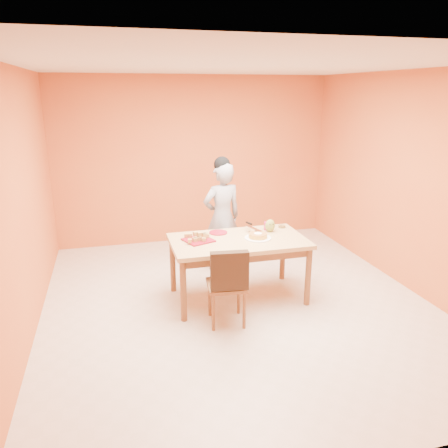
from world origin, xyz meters
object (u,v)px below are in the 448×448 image
object	(u,v)px
dining_chair	(227,284)
pastry_platter	(198,240)
person	(222,218)
red_dinner_plate	(218,233)
magenta_glass	(267,226)
sponge_cake	(258,236)
dining_table	(238,247)
egg_ornament	(270,226)
checker_tin	(282,226)

from	to	relation	value
dining_chair	pastry_platter	size ratio (longest dim) A/B	2.95
person	red_dinner_plate	world-z (taller)	person
pastry_platter	magenta_glass	xyz separation A→B (m)	(0.92, 0.20, 0.04)
dining_chair	sponge_cake	distance (m)	0.81
dining_table	pastry_platter	world-z (taller)	pastry_platter
person	egg_ornament	xyz separation A→B (m)	(0.42, -0.75, 0.07)
dining_table	sponge_cake	world-z (taller)	sponge_cake
person	pastry_platter	xyz separation A→B (m)	(-0.51, -0.86, 0.00)
pastry_platter	red_dinner_plate	size ratio (longest dim) A/B	1.35
person	checker_tin	xyz separation A→B (m)	(0.63, -0.62, 0.01)
dining_chair	dining_table	bearing A→B (deg)	69.00
dining_chair	magenta_glass	distance (m)	1.16
dining_table	checker_tin	world-z (taller)	checker_tin
dining_chair	checker_tin	bearing A→B (deg)	48.30
dining_table	magenta_glass	bearing A→B (deg)	30.13
egg_ornament	pastry_platter	bearing A→B (deg)	178.45
sponge_cake	checker_tin	world-z (taller)	sponge_cake
red_dinner_plate	checker_tin	distance (m)	0.85
dining_table	checker_tin	xyz separation A→B (m)	(0.68, 0.30, 0.11)
pastry_platter	red_dinner_plate	xyz separation A→B (m)	(0.30, 0.23, -0.00)
dining_table	sponge_cake	distance (m)	0.27
person	sponge_cake	size ratio (longest dim) A/B	6.97
dining_table	dining_chair	xyz separation A→B (m)	(-0.29, -0.56, -0.20)
dining_chair	egg_ornament	distance (m)	1.12
dining_table	dining_chair	bearing A→B (deg)	-117.65
red_dinner_plate	person	bearing A→B (deg)	71.27
red_dinner_plate	checker_tin	bearing A→B (deg)	0.98
dining_table	red_dinner_plate	xyz separation A→B (m)	(-0.17, 0.29, 0.10)
pastry_platter	egg_ornament	distance (m)	0.95
pastry_platter	egg_ornament	world-z (taller)	egg_ornament
dining_chair	person	distance (m)	1.55
red_dinner_plate	sponge_cake	xyz separation A→B (m)	(0.41, -0.33, 0.03)
person	egg_ornament	bearing A→B (deg)	108.67
person	pastry_platter	bearing A→B (deg)	48.31
sponge_cake	person	bearing A→B (deg)	101.12
person	red_dinner_plate	distance (m)	0.67
sponge_cake	red_dinner_plate	bearing A→B (deg)	141.07
dining_table	pastry_platter	xyz separation A→B (m)	(-0.47, 0.06, 0.10)
person	red_dinner_plate	size ratio (longest dim) A/B	6.82
pastry_platter	dining_chair	bearing A→B (deg)	-73.67
magenta_glass	checker_tin	distance (m)	0.23
checker_tin	red_dinner_plate	bearing A→B (deg)	-179.02
egg_ornament	magenta_glass	bearing A→B (deg)	90.45
person	egg_ornament	distance (m)	0.86
person	magenta_glass	bearing A→B (deg)	110.84
magenta_glass	person	bearing A→B (deg)	121.75
sponge_cake	egg_ornament	size ratio (longest dim) A/B	1.40
sponge_cake	magenta_glass	xyz separation A→B (m)	(0.22, 0.30, 0.01)
sponge_cake	magenta_glass	bearing A→B (deg)	53.65
red_dinner_plate	magenta_glass	distance (m)	0.63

